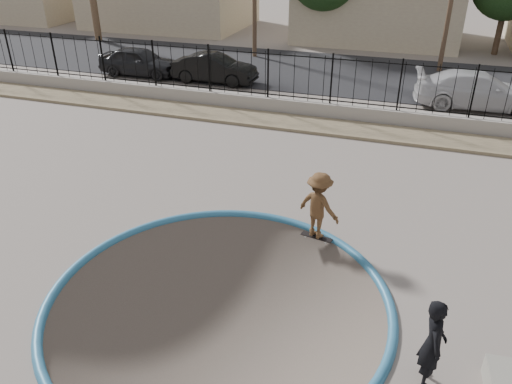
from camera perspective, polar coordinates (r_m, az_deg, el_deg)
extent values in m
cube|color=gray|center=(21.83, 8.98, 7.08)|extent=(120.00, 120.00, 2.20)
torus|color=teal|center=(10.30, -4.27, -12.31)|extent=(7.04, 7.04, 0.20)
cube|color=#958361|center=(18.84, 7.67, 7.46)|extent=(42.00, 1.60, 0.11)
cube|color=#A1998D|center=(19.78, 8.37, 9.18)|extent=(42.00, 0.45, 0.60)
cube|color=black|center=(19.65, 8.45, 10.34)|extent=(40.00, 0.04, 0.03)
cube|color=black|center=(19.23, 8.79, 14.82)|extent=(40.00, 0.04, 0.04)
cube|color=black|center=(26.21, 11.23, 13.07)|extent=(90.00, 8.00, 0.04)
cube|color=tan|center=(39.44, -9.73, 20.78)|extent=(11.00, 8.00, 3.50)
cube|color=tan|center=(35.14, 13.96, 19.50)|extent=(10.00, 8.00, 3.50)
cylinder|color=#473323|center=(32.17, 7.61, 18.83)|extent=(0.34, 0.34, 3.00)
cylinder|color=#473323|center=(32.80, 26.06, 16.32)|extent=(0.34, 0.34, 2.75)
imported|color=brown|center=(11.72, 7.16, -1.96)|extent=(1.22, 0.98, 1.65)
cube|color=black|center=(12.12, 6.95, -5.10)|extent=(0.80, 0.33, 0.02)
cylinder|color=silver|center=(12.16, 5.67, -5.07)|extent=(0.05, 0.04, 0.05)
cylinder|color=silver|center=(12.27, 5.95, -4.74)|extent=(0.05, 0.04, 0.05)
cylinder|color=silver|center=(12.00, 7.95, -5.72)|extent=(0.05, 0.04, 0.05)
cylinder|color=silver|center=(12.12, 8.21, -5.38)|extent=(0.05, 0.04, 0.05)
imported|color=black|center=(8.73, 19.57, -15.97)|extent=(0.47, 0.65, 1.66)
imported|color=black|center=(26.00, -13.17, 14.35)|extent=(4.03, 1.64, 1.37)
imported|color=black|center=(24.21, -4.77, 13.91)|extent=(3.99, 1.39, 1.31)
imported|color=silver|center=(22.46, 24.00, 10.60)|extent=(5.13, 2.50, 1.44)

